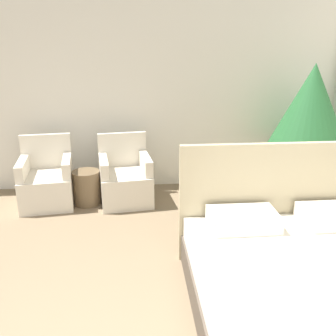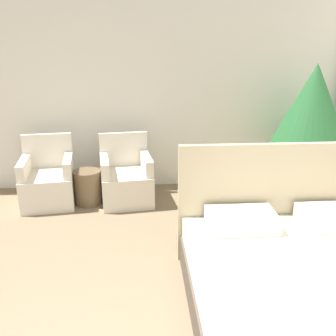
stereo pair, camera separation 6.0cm
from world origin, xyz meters
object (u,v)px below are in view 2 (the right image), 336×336
(bed, at_px, (316,287))
(armchair_near_window_left, at_px, (48,183))
(armchair_near_window_right, at_px, (126,181))
(potted_palm, at_px, (312,113))
(side_table, at_px, (88,187))

(bed, relative_size, armchair_near_window_left, 2.28)
(bed, bearing_deg, armchair_near_window_left, 136.96)
(bed, xyz_separation_m, armchair_near_window_left, (-2.50, 2.34, 0.01))
(armchair_near_window_right, distance_m, potted_palm, 2.53)
(bed, relative_size, potted_palm, 1.11)
(bed, height_order, armchair_near_window_right, bed)
(armchair_near_window_left, distance_m, side_table, 0.51)
(potted_palm, bearing_deg, armchair_near_window_right, 178.04)
(armchair_near_window_right, bearing_deg, armchair_near_window_left, 172.77)
(armchair_near_window_left, relative_size, armchair_near_window_right, 1.00)
(bed, height_order, potted_palm, potted_palm)
(bed, distance_m, armchair_near_window_left, 3.43)
(potted_palm, bearing_deg, bed, -111.07)
(armchair_near_window_left, height_order, side_table, armchair_near_window_left)
(side_table, bearing_deg, bed, -49.05)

